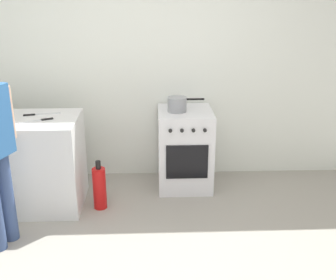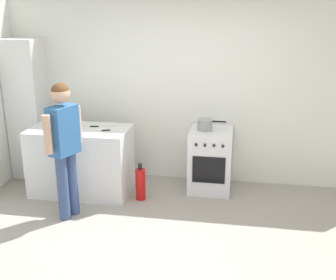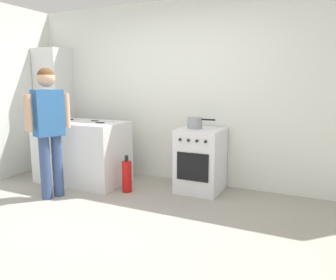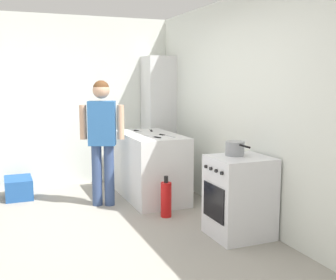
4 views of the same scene
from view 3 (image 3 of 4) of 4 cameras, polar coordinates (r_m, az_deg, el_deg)
name	(u,v)px [view 3 (image 3 of 4)]	position (r m, az deg, el deg)	size (l,w,h in m)	color
ground_plane	(111,232)	(3.39, -9.81, -15.56)	(8.00, 8.00, 0.00)	gray
back_wall	(188,93)	(4.78, 3.45, 8.14)	(6.00, 0.10, 2.60)	silver
counter_unit	(82,152)	(4.94, -14.74, -2.05)	(1.30, 0.70, 0.90)	silver
oven_left	(201,160)	(4.43, 5.71, -3.47)	(0.57, 0.62, 0.85)	silver
pot	(195,123)	(4.35, 4.70, 2.99)	(0.38, 0.20, 0.15)	gray
knife_utility	(69,119)	(5.20, -16.93, 3.51)	(0.25, 0.10, 0.01)	silver
knife_paring	(58,120)	(5.07, -18.62, 3.26)	(0.21, 0.07, 0.01)	silver
knife_chef	(94,123)	(4.63, -12.75, 2.93)	(0.30, 0.16, 0.01)	silver
knife_bread	(102,121)	(4.80, -11.46, 3.23)	(0.35, 0.10, 0.01)	silver
person	(49,122)	(4.31, -20.06, 2.97)	(0.31, 0.54, 1.63)	#384C7A
fire_extinguisher	(127,176)	(4.44, -7.18, -6.26)	(0.13, 0.13, 0.50)	red
larder_cabinet	(55,110)	(5.86, -19.08, 5.01)	(0.48, 0.44, 2.00)	silver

